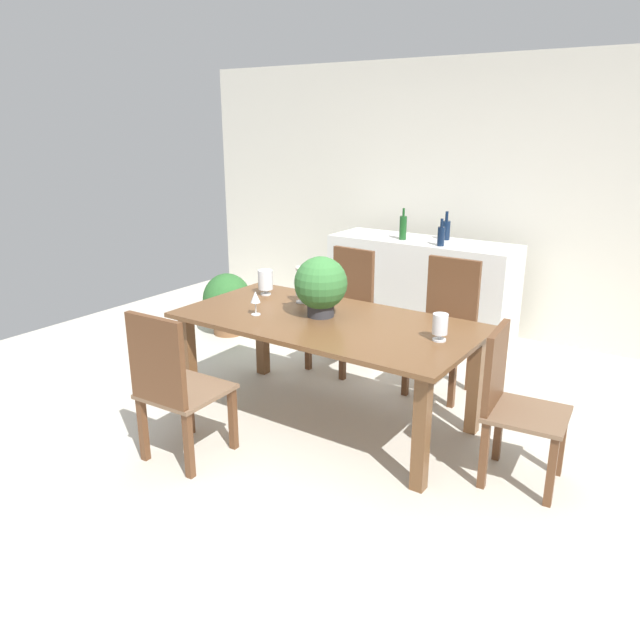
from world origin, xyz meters
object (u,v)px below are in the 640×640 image
at_px(crystal_vase_left, 265,280).
at_px(wine_glass, 255,298).
at_px(wine_bottle_dark, 403,227).
at_px(potted_plant_floor, 227,303).
at_px(dining_table, 327,333).
at_px(wine_bottle_amber, 446,229).
at_px(wine_bottle_tall, 441,236).
at_px(kitchen_counter, 420,289).
at_px(chair_far_left, 346,304).
at_px(chair_foot_end, 511,399).
at_px(flower_centerpiece, 321,285).
at_px(chair_near_left, 172,383).
at_px(crystal_vase_center_near, 301,286).
at_px(chair_far_right, 447,321).
at_px(crystal_vase_right, 440,325).

xyz_separation_m(crystal_vase_left, wine_glass, (0.27, -0.44, 0.01)).
bearing_deg(wine_bottle_dark, potted_plant_floor, -147.96).
height_order(dining_table, potted_plant_floor, dining_table).
bearing_deg(wine_bottle_dark, wine_bottle_amber, 32.63).
bearing_deg(wine_bottle_tall, dining_table, -90.46).
relative_size(wine_glass, kitchen_counter, 0.09).
bearing_deg(chair_far_left, crystal_vase_left, -107.51).
height_order(chair_foot_end, flower_centerpiece, flower_centerpiece).
height_order(chair_near_left, crystal_vase_center_near, chair_near_left).
height_order(dining_table, chair_far_left, chair_far_left).
distance_m(chair_foot_end, potted_plant_floor, 3.28).
height_order(crystal_vase_left, crystal_vase_center_near, crystal_vase_center_near).
bearing_deg(wine_bottle_tall, crystal_vase_center_near, -103.77).
bearing_deg(flower_centerpiece, chair_far_left, 111.80).
xyz_separation_m(wine_bottle_dark, wine_bottle_tall, (0.42, -0.09, -0.02)).
relative_size(dining_table, kitchen_counter, 1.14).
distance_m(chair_far_right, chair_near_left, 2.16).
height_order(chair_foot_end, wine_bottle_tall, wine_bottle_tall).
bearing_deg(chair_near_left, kitchen_counter, -96.55).
xyz_separation_m(wine_glass, kitchen_counter, (0.22, 2.17, -0.39)).
distance_m(dining_table, crystal_vase_center_near, 0.49).
xyz_separation_m(chair_near_left, potted_plant_floor, (-1.39, 1.98, -0.21)).
bearing_deg(dining_table, wine_bottle_amber, 91.87).
bearing_deg(wine_glass, crystal_vase_center_near, 78.44).
xyz_separation_m(chair_foot_end, wine_bottle_tall, (-1.26, 1.82, 0.54)).
xyz_separation_m(kitchen_counter, potted_plant_floor, (-1.61, -0.98, -0.16)).
xyz_separation_m(chair_near_left, wine_bottle_amber, (0.38, 3.09, 0.52)).
height_order(chair_far_right, crystal_vase_left, chair_far_right).
relative_size(kitchen_counter, potted_plant_floor, 2.92).
bearing_deg(chair_near_left, wine_bottle_amber, -99.40).
xyz_separation_m(chair_near_left, chair_foot_end, (1.73, 0.97, -0.03)).
bearing_deg(wine_bottle_tall, crystal_vase_left, -115.44).
bearing_deg(flower_centerpiece, crystal_vase_center_near, 147.62).
height_order(crystal_vase_right, wine_bottle_amber, wine_bottle_amber).
height_order(dining_table, crystal_vase_center_near, crystal_vase_center_near).
bearing_deg(wine_bottle_dark, dining_table, -77.90).
xyz_separation_m(crystal_vase_center_near, potted_plant_floor, (-1.47, 0.77, -0.55)).
distance_m(chair_near_left, potted_plant_floor, 2.43).
bearing_deg(potted_plant_floor, crystal_vase_center_near, -27.83).
bearing_deg(chair_far_right, kitchen_counter, 123.92).
height_order(chair_near_left, crystal_vase_left, chair_near_left).
bearing_deg(wine_bottle_amber, potted_plant_floor, -147.85).
distance_m(crystal_vase_left, wine_glass, 0.51).
height_order(crystal_vase_center_near, potted_plant_floor, crystal_vase_center_near).
bearing_deg(chair_far_right, crystal_vase_center_near, -138.45).
bearing_deg(potted_plant_floor, chair_far_right, -0.59).
height_order(chair_far_right, crystal_vase_right, chair_far_right).
bearing_deg(potted_plant_floor, wine_bottle_amber, 32.15).
relative_size(crystal_vase_left, wine_bottle_tall, 0.79).
height_order(chair_far_right, potted_plant_floor, chair_far_right).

